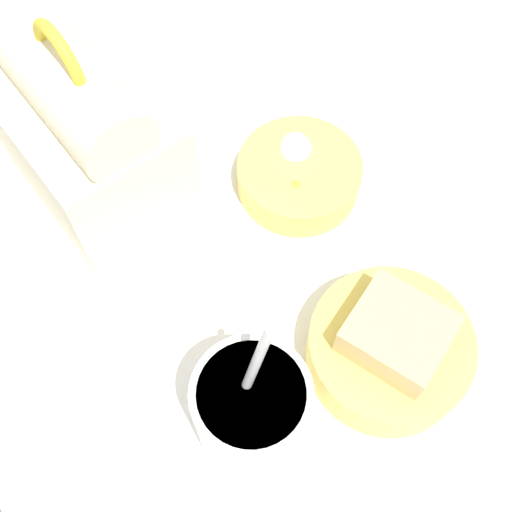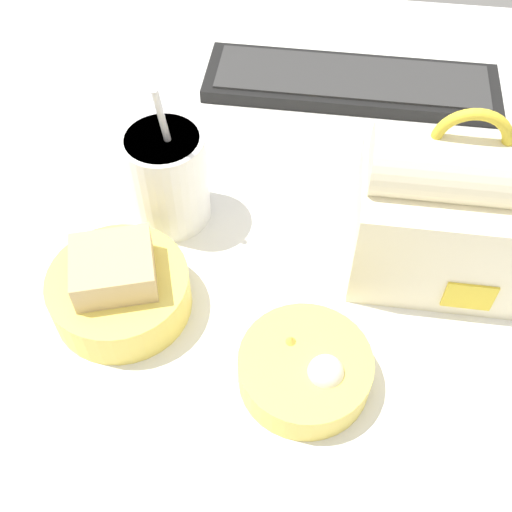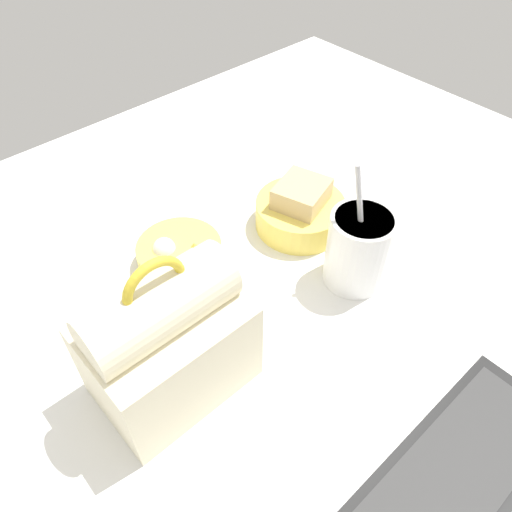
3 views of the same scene
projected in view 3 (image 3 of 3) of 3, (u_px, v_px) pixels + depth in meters
desk_surface at (255, 302)px, 69.28cm from camera, size 140.00×110.00×2.00cm
keyboard at (426, 510)px, 48.59cm from camera, size 38.87×11.23×2.10cm
lunch_bag at (167, 342)px, 53.92cm from camera, size 17.05×12.49×20.57cm
soup_cup at (358, 248)px, 66.98cm from camera, size 8.64×8.64×18.67cm
bento_bowl_sandwich at (300, 211)px, 76.76cm from camera, size 13.80×13.80×7.98cm
bento_bowl_snacks at (180, 254)px, 71.72cm from camera, size 12.20×12.20×5.15cm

